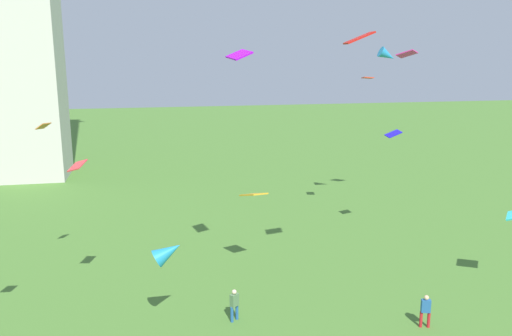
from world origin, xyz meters
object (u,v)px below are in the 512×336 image
at_px(kite_flying_0, 77,165).
at_px(kite_flying_10, 393,134).
at_px(kite_flying_5, 359,38).
at_px(kite_flying_9, 407,54).
at_px(kite_flying_6, 254,194).
at_px(person_1, 234,303).
at_px(kite_flying_4, 387,55).
at_px(kite_flying_8, 168,252).
at_px(kite_flying_2, 368,78).
at_px(kite_flying_11, 239,55).
at_px(kite_flying_3, 43,126).
at_px(person_0, 426,309).

distance_m(kite_flying_0, kite_flying_10, 20.92).
bearing_deg(kite_flying_5, kite_flying_9, -117.73).
distance_m(kite_flying_0, kite_flying_6, 9.93).
relative_size(person_1, kite_flying_4, 1.09).
distance_m(person_1, kite_flying_0, 10.31).
distance_m(kite_flying_6, kite_flying_8, 7.65).
height_order(kite_flying_6, kite_flying_10, kite_flying_10).
relative_size(kite_flying_2, kite_flying_9, 0.67).
xyz_separation_m(kite_flying_2, kite_flying_11, (-10.95, -9.32, 1.70)).
xyz_separation_m(kite_flying_8, kite_flying_11, (3.98, 3.48, 8.90)).
bearing_deg(kite_flying_0, person_1, -91.73).
bearing_deg(kite_flying_11, kite_flying_6, -41.43).
relative_size(kite_flying_6, kite_flying_8, 1.10).
relative_size(kite_flying_0, kite_flying_5, 0.83).
xyz_separation_m(person_1, kite_flying_4, (14.08, 14.31, 11.86)).
height_order(kite_flying_6, kite_flying_11, kite_flying_11).
height_order(kite_flying_5, kite_flying_8, kite_flying_5).
xyz_separation_m(kite_flying_3, kite_flying_8, (6.30, -6.82, -5.10)).
distance_m(kite_flying_0, kite_flying_5, 15.04).
distance_m(kite_flying_4, kite_flying_5, 15.77).
distance_m(person_0, kite_flying_9, 22.68).
bearing_deg(person_1, kite_flying_6, 30.69).
xyz_separation_m(kite_flying_3, kite_flying_6, (11.42, -1.23, -4.14)).
distance_m(kite_flying_8, kite_flying_10, 18.85).
bearing_deg(kite_flying_4, kite_flying_0, 122.65).
relative_size(kite_flying_3, kite_flying_11, 0.59).
bearing_deg(person_0, kite_flying_5, 147.10).
height_order(person_0, kite_flying_2, kite_flying_2).
relative_size(person_0, kite_flying_5, 1.16).
bearing_deg(kite_flying_5, person_0, 137.91).
relative_size(kite_flying_2, kite_flying_5, 0.78).
bearing_deg(kite_flying_9, kite_flying_8, -91.04).
relative_size(kite_flying_5, kite_flying_10, 1.37).
relative_size(kite_flying_5, kite_flying_8, 0.90).
relative_size(kite_flying_8, kite_flying_9, 0.95).
bearing_deg(kite_flying_6, kite_flying_2, -77.83).
bearing_deg(kite_flying_6, kite_flying_9, -78.63).
bearing_deg(kite_flying_9, kite_flying_10, -71.82).
height_order(kite_flying_9, kite_flying_10, kite_flying_9).
height_order(person_1, kite_flying_10, kite_flying_10).
xyz_separation_m(kite_flying_9, kite_flying_11, (-15.40, -12.29, 0.03)).
height_order(kite_flying_4, kite_flying_8, kite_flying_4).
xyz_separation_m(kite_flying_6, kite_flying_10, (10.58, 4.21, 2.59)).
xyz_separation_m(person_1, kite_flying_2, (11.80, 12.46, 10.27)).
bearing_deg(kite_flying_9, kite_flying_4, -102.98).
bearing_deg(kite_flying_2, kite_flying_3, 115.11).
height_order(kite_flying_2, kite_flying_10, kite_flying_2).
relative_size(kite_flying_2, kite_flying_6, 0.63).
relative_size(kite_flying_2, kite_flying_4, 0.73).
height_order(kite_flying_0, kite_flying_9, kite_flying_9).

